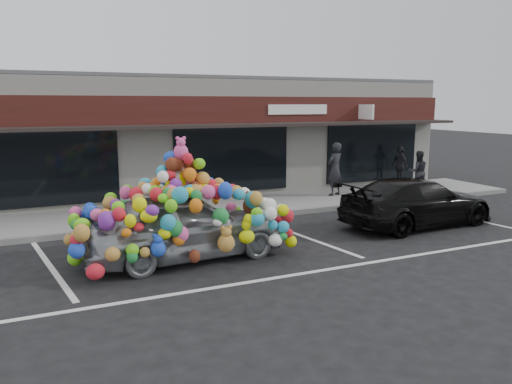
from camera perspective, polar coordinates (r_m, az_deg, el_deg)
name	(u,v)px	position (r m, az deg, el deg)	size (l,w,h in m)	color
ground	(201,252)	(11.65, -6.32, -6.78)	(90.00, 90.00, 0.00)	black
shop_building	(128,136)	(19.39, -14.38, 6.23)	(24.00, 7.20, 4.31)	white
sidewalk	(159,214)	(15.36, -11.04, -2.47)	(26.00, 3.00, 0.15)	gray
kerb	(172,225)	(13.95, -9.58, -3.71)	(26.00, 0.18, 0.16)	slate
parking_stripe_left	(51,268)	(11.32, -22.37, -7.99)	(0.12, 4.40, 0.01)	silver
parking_stripe_mid	(302,236)	(12.93, 5.30, -5.03)	(0.12, 4.40, 0.01)	silver
parking_stripe_right	(458,216)	(16.24, 22.07, -2.61)	(0.12, 4.40, 0.01)	silver
lane_line	(329,269)	(10.49, 8.33, -8.73)	(14.00, 0.12, 0.01)	silver
toy_car	(184,218)	(10.96, -8.29, -2.93)	(3.16, 4.78, 2.72)	#9CA2A6
black_sedan	(417,202)	(14.53, 17.92, -1.10)	(4.61, 1.88, 1.34)	black
pedestrian_a	(335,169)	(17.78, 9.01, 2.60)	(0.68, 0.45, 1.87)	#222127
pedestrian_b	(418,172)	(19.11, 18.02, 2.22)	(0.74, 0.58, 1.52)	black
pedestrian_c	(400,166)	(20.48, 16.10, 2.88)	(0.38, 0.92, 1.57)	#2A272D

